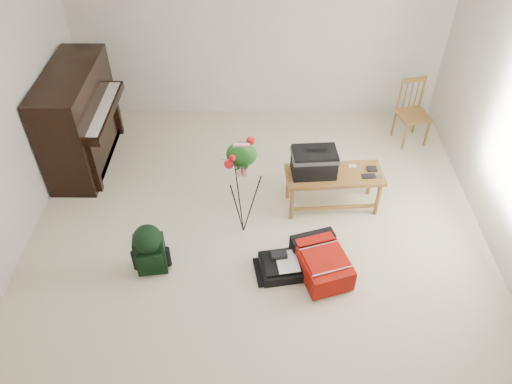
{
  "coord_description": "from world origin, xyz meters",
  "views": [
    {
      "loc": [
        0.02,
        -3.52,
        4.04
      ],
      "look_at": [
        -0.01,
        0.35,
        0.56
      ],
      "focal_mm": 35.0,
      "sensor_mm": 36.0,
      "label": 1
    }
  ],
  "objects_px": {
    "red_suitcase": "(321,259)",
    "black_duffel": "(285,265)",
    "green_backpack": "(149,248)",
    "piano": "(80,121)",
    "bench": "(321,165)",
    "dining_chair": "(413,113)",
    "flower_stand": "(242,190)"
  },
  "relations": [
    {
      "from": "dining_chair",
      "to": "piano",
      "type": "bearing_deg",
      "value": 171.74
    },
    {
      "from": "piano",
      "to": "dining_chair",
      "type": "xyz_separation_m",
      "value": [
        4.23,
        0.49,
        -0.18
      ]
    },
    {
      "from": "dining_chair",
      "to": "black_duffel",
      "type": "relative_size",
      "value": 1.57
    },
    {
      "from": "black_duffel",
      "to": "green_backpack",
      "type": "xyz_separation_m",
      "value": [
        -1.35,
        0.0,
        0.25
      ]
    },
    {
      "from": "red_suitcase",
      "to": "black_duffel",
      "type": "relative_size",
      "value": 1.41
    },
    {
      "from": "piano",
      "to": "red_suitcase",
      "type": "height_order",
      "value": "piano"
    },
    {
      "from": "black_duffel",
      "to": "flower_stand",
      "type": "distance_m",
      "value": 0.89
    },
    {
      "from": "dining_chair",
      "to": "green_backpack",
      "type": "xyz_separation_m",
      "value": [
        -3.11,
        -2.31,
        -0.1
      ]
    },
    {
      "from": "red_suitcase",
      "to": "flower_stand",
      "type": "relative_size",
      "value": 0.63
    },
    {
      "from": "flower_stand",
      "to": "piano",
      "type": "bearing_deg",
      "value": 152.75
    },
    {
      "from": "dining_chair",
      "to": "green_backpack",
      "type": "distance_m",
      "value": 3.88
    },
    {
      "from": "piano",
      "to": "bench",
      "type": "bearing_deg",
      "value": -16.17
    },
    {
      "from": "piano",
      "to": "dining_chair",
      "type": "distance_m",
      "value": 4.26
    },
    {
      "from": "bench",
      "to": "flower_stand",
      "type": "bearing_deg",
      "value": -157.53
    },
    {
      "from": "piano",
      "to": "dining_chair",
      "type": "relative_size",
      "value": 1.73
    },
    {
      "from": "bench",
      "to": "red_suitcase",
      "type": "xyz_separation_m",
      "value": [
        -0.04,
        -0.97,
        -0.44
      ]
    },
    {
      "from": "dining_chair",
      "to": "red_suitcase",
      "type": "relative_size",
      "value": 1.12
    },
    {
      "from": "piano",
      "to": "black_duffel",
      "type": "xyz_separation_m",
      "value": [
        2.47,
        -1.83,
        -0.52
      ]
    },
    {
      "from": "piano",
      "to": "black_duffel",
      "type": "distance_m",
      "value": 3.12
    },
    {
      "from": "bench",
      "to": "flower_stand",
      "type": "relative_size",
      "value": 0.9
    },
    {
      "from": "bench",
      "to": "green_backpack",
      "type": "relative_size",
      "value": 1.88
    },
    {
      "from": "green_backpack",
      "to": "black_duffel",
      "type": "bearing_deg",
      "value": -8.77
    },
    {
      "from": "piano",
      "to": "flower_stand",
      "type": "distance_m",
      "value": 2.4
    },
    {
      "from": "bench",
      "to": "red_suitcase",
      "type": "bearing_deg",
      "value": -96.99
    },
    {
      "from": "piano",
      "to": "green_backpack",
      "type": "distance_m",
      "value": 2.16
    },
    {
      "from": "bench",
      "to": "dining_chair",
      "type": "distance_m",
      "value": 1.89
    },
    {
      "from": "piano",
      "to": "dining_chair",
      "type": "bearing_deg",
      "value": 6.55
    },
    {
      "from": "bench",
      "to": "black_duffel",
      "type": "relative_size",
      "value": 2.02
    },
    {
      "from": "black_duffel",
      "to": "red_suitcase",
      "type": "bearing_deg",
      "value": -5.48
    },
    {
      "from": "piano",
      "to": "green_backpack",
      "type": "bearing_deg",
      "value": -58.53
    },
    {
      "from": "green_backpack",
      "to": "red_suitcase",
      "type": "bearing_deg",
      "value": -7.79
    },
    {
      "from": "bench",
      "to": "flower_stand",
      "type": "height_order",
      "value": "flower_stand"
    }
  ]
}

